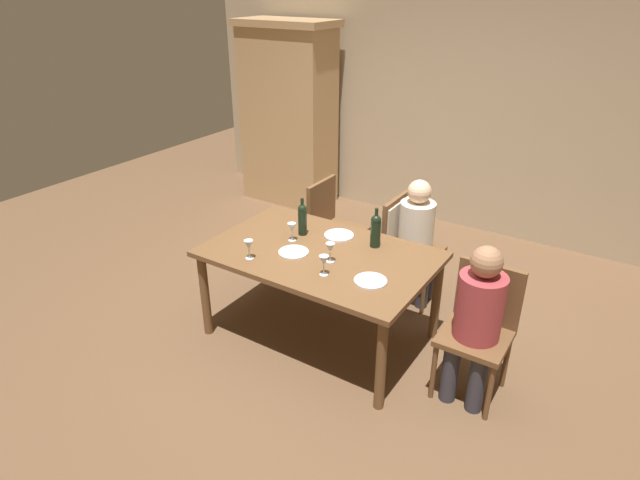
{
  "coord_description": "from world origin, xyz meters",
  "views": [
    {
      "loc": [
        1.94,
        -2.99,
        2.62
      ],
      "look_at": [
        0.0,
        0.0,
        0.85
      ],
      "focal_mm": 30.06,
      "sensor_mm": 36.0,
      "label": 1
    }
  ],
  "objects_px": {
    "wine_bottle_tall_green": "(376,230)",
    "dinner_plate_host": "(370,281)",
    "dining_table": "(320,261)",
    "wine_bottle_dark_red": "(302,218)",
    "armoire_cabinet": "(288,114)",
    "chair_far_right": "(402,234)",
    "person_man_bearded": "(419,233)",
    "handbag": "(371,274)",
    "wine_glass_near_left": "(249,246)",
    "chair_right_end": "(480,322)",
    "person_woman_host": "(477,315)",
    "dinner_plate_guest_right": "(294,252)",
    "wine_glass_near_right": "(330,249)",
    "wine_glass_far": "(324,261)",
    "wine_glass_centre": "(292,228)",
    "chair_far_left": "(331,222)",
    "dinner_plate_guest_left": "(339,235)"
  },
  "relations": [
    {
      "from": "person_woman_host",
      "to": "armoire_cabinet",
      "type": "bearing_deg",
      "value": -36.15
    },
    {
      "from": "wine_glass_far",
      "to": "dinner_plate_guest_right",
      "type": "relative_size",
      "value": 0.65
    },
    {
      "from": "person_woman_host",
      "to": "wine_glass_near_left",
      "type": "distance_m",
      "value": 1.65
    },
    {
      "from": "chair_right_end",
      "to": "dinner_plate_host",
      "type": "xyz_separation_m",
      "value": [
        -0.7,
        -0.27,
        0.23
      ]
    },
    {
      "from": "dining_table",
      "to": "wine_bottle_dark_red",
      "type": "distance_m",
      "value": 0.4
    },
    {
      "from": "person_woman_host",
      "to": "wine_glass_near_right",
      "type": "relative_size",
      "value": 7.61
    },
    {
      "from": "dining_table",
      "to": "dinner_plate_guest_left",
      "type": "bearing_deg",
      "value": 93.95
    },
    {
      "from": "chair_far_right",
      "to": "person_man_bearded",
      "type": "bearing_deg",
      "value": 90.0
    },
    {
      "from": "wine_glass_near_right",
      "to": "dinner_plate_guest_right",
      "type": "xyz_separation_m",
      "value": [
        -0.3,
        -0.03,
        -0.1
      ]
    },
    {
      "from": "wine_glass_near_right",
      "to": "chair_right_end",
      "type": "bearing_deg",
      "value": 9.25
    },
    {
      "from": "person_woman_host",
      "to": "dinner_plate_guest_right",
      "type": "distance_m",
      "value": 1.39
    },
    {
      "from": "chair_far_left",
      "to": "wine_glass_near_left",
      "type": "distance_m",
      "value": 1.33
    },
    {
      "from": "person_woman_host",
      "to": "dinner_plate_guest_right",
      "type": "xyz_separation_m",
      "value": [
        -1.38,
        -0.1,
        0.1
      ]
    },
    {
      "from": "chair_far_right",
      "to": "armoire_cabinet",
      "type": "bearing_deg",
      "value": -121.87
    },
    {
      "from": "dinner_plate_guest_right",
      "to": "chair_far_left",
      "type": "bearing_deg",
      "value": 106.62
    },
    {
      "from": "wine_glass_near_left",
      "to": "dinner_plate_guest_right",
      "type": "height_order",
      "value": "wine_glass_near_left"
    },
    {
      "from": "chair_far_left",
      "to": "wine_glass_centre",
      "type": "bearing_deg",
      "value": 11.57
    },
    {
      "from": "person_woman_host",
      "to": "dinner_plate_host",
      "type": "xyz_separation_m",
      "value": [
        -0.7,
        -0.15,
        0.1
      ]
    },
    {
      "from": "handbag",
      "to": "wine_glass_near_left",
      "type": "bearing_deg",
      "value": -105.04
    },
    {
      "from": "wine_glass_far",
      "to": "dinner_plate_host",
      "type": "height_order",
      "value": "wine_glass_far"
    },
    {
      "from": "person_man_bearded",
      "to": "chair_far_right",
      "type": "bearing_deg",
      "value": -90.0
    },
    {
      "from": "dining_table",
      "to": "wine_glass_centre",
      "type": "distance_m",
      "value": 0.35
    },
    {
      "from": "wine_glass_far",
      "to": "armoire_cabinet",
      "type": "bearing_deg",
      "value": 130.02
    },
    {
      "from": "wine_glass_centre",
      "to": "handbag",
      "type": "bearing_deg",
      "value": 73.68
    },
    {
      "from": "chair_right_end",
      "to": "handbag",
      "type": "relative_size",
      "value": 3.29
    },
    {
      "from": "chair_right_end",
      "to": "dinner_plate_guest_left",
      "type": "relative_size",
      "value": 3.91
    },
    {
      "from": "wine_glass_near_right",
      "to": "wine_glass_far",
      "type": "distance_m",
      "value": 0.2
    },
    {
      "from": "dining_table",
      "to": "chair_right_end",
      "type": "bearing_deg",
      "value": 4.07
    },
    {
      "from": "wine_bottle_tall_green",
      "to": "dinner_plate_guest_left",
      "type": "height_order",
      "value": "wine_bottle_tall_green"
    },
    {
      "from": "dinner_plate_guest_right",
      "to": "dinner_plate_guest_left",
      "type": "bearing_deg",
      "value": 72.78
    },
    {
      "from": "armoire_cabinet",
      "to": "chair_right_end",
      "type": "bearing_deg",
      "value": -34.8
    },
    {
      "from": "chair_far_right",
      "to": "dinner_plate_host",
      "type": "relative_size",
      "value": 4.07
    },
    {
      "from": "dinner_plate_host",
      "to": "handbag",
      "type": "height_order",
      "value": "dinner_plate_host"
    },
    {
      "from": "dinner_plate_host",
      "to": "handbag",
      "type": "distance_m",
      "value": 1.4
    },
    {
      "from": "wine_glass_near_right",
      "to": "handbag",
      "type": "distance_m",
      "value": 1.27
    },
    {
      "from": "chair_far_right",
      "to": "chair_far_left",
      "type": "bearing_deg",
      "value": -90.0
    },
    {
      "from": "chair_far_left",
      "to": "dinner_plate_guest_left",
      "type": "distance_m",
      "value": 0.79
    },
    {
      "from": "wine_bottle_tall_green",
      "to": "dinner_plate_host",
      "type": "height_order",
      "value": "wine_bottle_tall_green"
    },
    {
      "from": "chair_far_left",
      "to": "wine_glass_centre",
      "type": "relative_size",
      "value": 6.17
    },
    {
      "from": "armoire_cabinet",
      "to": "wine_bottle_dark_red",
      "type": "distance_m",
      "value": 2.69
    },
    {
      "from": "wine_glass_near_left",
      "to": "dinner_plate_guest_left",
      "type": "height_order",
      "value": "wine_glass_near_left"
    },
    {
      "from": "wine_glass_centre",
      "to": "dinner_plate_guest_right",
      "type": "xyz_separation_m",
      "value": [
        0.13,
        -0.17,
        -0.1
      ]
    },
    {
      "from": "dinner_plate_guest_right",
      "to": "chair_right_end",
      "type": "bearing_deg",
      "value": 8.65
    },
    {
      "from": "chair_right_end",
      "to": "chair_far_right",
      "type": "distance_m",
      "value": 1.28
    },
    {
      "from": "wine_glass_near_left",
      "to": "wine_glass_centre",
      "type": "relative_size",
      "value": 1.0
    },
    {
      "from": "wine_bottle_tall_green",
      "to": "dinner_plate_host",
      "type": "bearing_deg",
      "value": -65.52
    },
    {
      "from": "dining_table",
      "to": "person_man_bearded",
      "type": "distance_m",
      "value": 1.01
    },
    {
      "from": "person_woman_host",
      "to": "handbag",
      "type": "bearing_deg",
      "value": -37.01
    },
    {
      "from": "dinner_plate_guest_right",
      "to": "dinner_plate_host",
      "type": "bearing_deg",
      "value": -4.84
    },
    {
      "from": "chair_far_right",
      "to": "wine_glass_near_left",
      "type": "bearing_deg",
      "value": -26.18
    }
  ]
}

